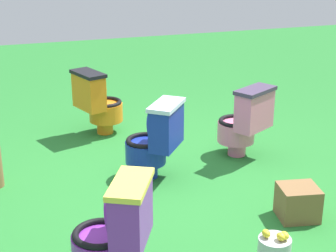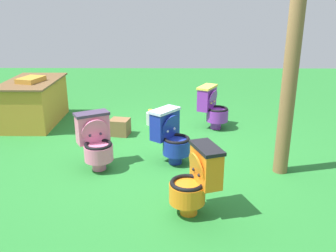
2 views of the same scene
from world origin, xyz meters
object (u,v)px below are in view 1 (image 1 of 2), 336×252
object	(u,v)px
toilet_pink	(244,121)
toilet_orange	(98,102)
toilet_purple	(115,232)
small_crate	(298,202)
lemon_bucket	(274,252)
toilet_blue	(155,140)

from	to	relation	value
toilet_pink	toilet_orange	bearing A→B (deg)	109.65
toilet_purple	toilet_pink	world-z (taller)	same
small_crate	toilet_pink	bearing A→B (deg)	173.73
small_crate	lemon_bucket	xyz separation A→B (m)	(0.53, -0.50, -0.01)
toilet_blue	lemon_bucket	xyz separation A→B (m)	(1.58, 0.33, -0.26)
toilet_purple	small_crate	bearing A→B (deg)	-49.21
toilet_orange	toilet_purple	bearing A→B (deg)	-28.66
toilet_blue	small_crate	bearing A→B (deg)	-103.10
toilet_blue	toilet_purple	distance (m)	1.57
small_crate	toilet_orange	bearing A→B (deg)	-154.70
lemon_bucket	toilet_orange	bearing A→B (deg)	-168.31
small_crate	lemon_bucket	size ratio (longest dim) A/B	1.08
toilet_orange	lemon_bucket	size ratio (longest dim) A/B	2.63
lemon_bucket	toilet_pink	bearing A→B (deg)	160.07
toilet_blue	toilet_purple	size ratio (longest dim) A/B	1.00
lemon_bucket	small_crate	bearing A→B (deg)	136.41
toilet_blue	toilet_orange	bearing A→B (deg)	49.68
toilet_pink	small_crate	world-z (taller)	toilet_pink
toilet_purple	small_crate	size ratio (longest dim) A/B	2.43
toilet_pink	small_crate	size ratio (longest dim) A/B	2.43
toilet_orange	small_crate	size ratio (longest dim) A/B	2.43
toilet_pink	lemon_bucket	size ratio (longest dim) A/B	2.63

